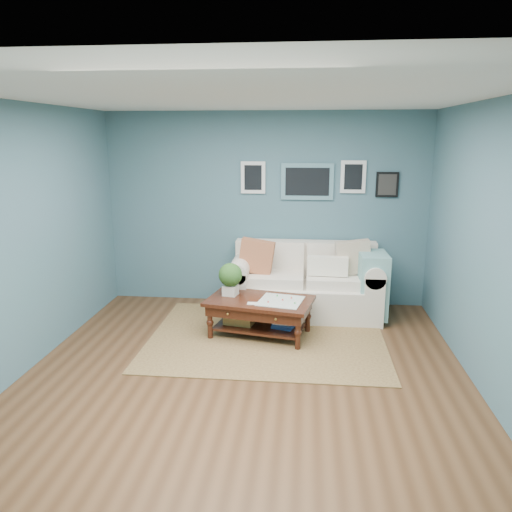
# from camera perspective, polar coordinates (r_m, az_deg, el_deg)

# --- Properties ---
(room_shell) EXTENTS (5.00, 5.02, 2.70)m
(room_shell) POSITION_cam_1_polar(r_m,az_deg,el_deg) (4.67, -1.22, 1.16)
(room_shell) COLOR brown
(room_shell) RESTS_ON ground
(area_rug) EXTENTS (2.78, 2.22, 0.01)m
(area_rug) POSITION_cam_1_polar(r_m,az_deg,el_deg) (6.07, 1.26, -9.27)
(area_rug) COLOR brown
(area_rug) RESTS_ON ground
(loveseat) EXTENTS (2.05, 0.93, 1.05)m
(loveseat) POSITION_cam_1_polar(r_m,az_deg,el_deg) (6.78, 6.37, -3.10)
(loveseat) COLOR white
(loveseat) RESTS_ON ground
(coffee_table) EXTENTS (1.35, 0.95, 0.86)m
(coffee_table) POSITION_cam_1_polar(r_m,az_deg,el_deg) (6.03, -0.15, -5.59)
(coffee_table) COLOR black
(coffee_table) RESTS_ON ground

